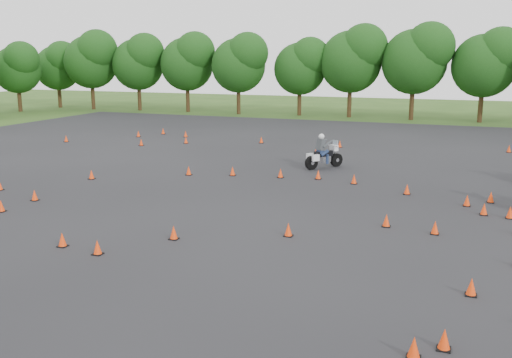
{
  "coord_description": "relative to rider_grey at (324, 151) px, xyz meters",
  "views": [
    {
      "loc": [
        7.9,
        -17.32,
        6.1
      ],
      "look_at": [
        0.0,
        4.0,
        1.2
      ],
      "focal_mm": 40.0,
      "sensor_mm": 36.0,
      "label": 1
    }
  ],
  "objects": [
    {
      "name": "traffic_cones",
      "position": [
        -0.98,
        -7.92,
        -0.74
      ],
      "size": [
        36.35,
        32.95,
        0.45
      ],
      "color": "#FF3E0A",
      "rests_on": "asphalt_pad"
    },
    {
      "name": "ground",
      "position": [
        -0.6,
        -13.29,
        -0.97
      ],
      "size": [
        140.0,
        140.0,
        0.0
      ],
      "primitive_type": "plane",
      "color": "#2D5119",
      "rests_on": "ground"
    },
    {
      "name": "asphalt_pad",
      "position": [
        -0.6,
        -7.29,
        -0.97
      ],
      "size": [
        62.0,
        62.0,
        0.0
      ],
      "primitive_type": "plane",
      "color": "black",
      "rests_on": "ground"
    },
    {
      "name": "rider_grey",
      "position": [
        0.0,
        0.0,
        0.0
      ],
      "size": [
        2.15,
        2.45,
        1.93
      ],
      "primitive_type": null,
      "rotation": [
        0.0,
        0.0,
        0.91
      ],
      "color": "#383C3F",
      "rests_on": "ground"
    },
    {
      "name": "treeline",
      "position": [
        0.79,
        22.17,
        3.58
      ],
      "size": [
        86.78,
        32.16,
        10.03
      ],
      "color": "#163F12",
      "rests_on": "ground"
    }
  ]
}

